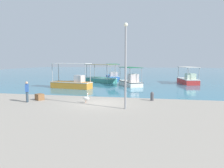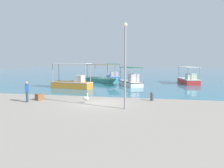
% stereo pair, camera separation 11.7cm
% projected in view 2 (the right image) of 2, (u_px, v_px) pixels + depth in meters
% --- Properties ---
extents(ground, '(120.00, 120.00, 0.00)m').
position_uv_depth(ground, '(100.00, 103.00, 17.40)').
color(ground, '#A19789').
extents(harbor_water, '(110.00, 90.00, 0.00)m').
position_uv_depth(harbor_water, '(142.00, 72.00, 64.10)').
color(harbor_water, teal).
rests_on(harbor_water, ground).
extents(fishing_boat_far_left, '(5.31, 2.46, 3.05)m').
position_uv_depth(fishing_boat_far_left, '(72.00, 83.00, 26.69)').
color(fishing_boat_far_left, orange).
rests_on(fishing_boat_far_left, harbor_water).
extents(fishing_boat_center, '(3.86, 6.67, 2.74)m').
position_uv_depth(fishing_boat_center, '(113.00, 75.00, 41.59)').
color(fishing_boat_center, blue).
rests_on(fishing_boat_center, harbor_water).
extents(fishing_boat_near_right, '(2.75, 5.24, 2.46)m').
position_uv_depth(fishing_boat_near_right, '(189.00, 80.00, 31.84)').
color(fishing_boat_near_right, red).
rests_on(fishing_boat_near_right, harbor_water).
extents(fishing_boat_far_right, '(5.52, 4.46, 2.77)m').
position_uv_depth(fishing_boat_far_right, '(101.00, 79.00, 34.21)').
color(fishing_boat_far_right, teal).
rests_on(fishing_boat_far_right, harbor_water).
extents(fishing_boat_outer, '(3.79, 5.14, 2.49)m').
position_uv_depth(fishing_boat_outer, '(131.00, 81.00, 29.21)').
color(fishing_boat_outer, white).
rests_on(fishing_boat_outer, harbor_water).
extents(pelican, '(0.80, 0.39, 0.80)m').
position_uv_depth(pelican, '(86.00, 98.00, 17.46)').
color(pelican, '#E0997A').
rests_on(pelican, ground).
extents(lamp_post, '(0.28, 0.28, 5.92)m').
position_uv_depth(lamp_post, '(125.00, 61.00, 14.95)').
color(lamp_post, gray).
rests_on(lamp_post, ground).
extents(mooring_bollard, '(0.29, 0.29, 0.75)m').
position_uv_depth(mooring_bollard, '(152.00, 96.00, 18.40)').
color(mooring_bollard, '#47474C').
rests_on(mooring_bollard, ground).
extents(fisherman_standing, '(0.35, 0.45, 1.69)m').
position_uv_depth(fisherman_standing, '(27.00, 91.00, 17.76)').
color(fisherman_standing, '#2E3F4C').
rests_on(fisherman_standing, ground).
extents(cargo_crate, '(0.84, 0.82, 0.53)m').
position_uv_depth(cargo_crate, '(40.00, 97.00, 18.74)').
color(cargo_crate, brown).
rests_on(cargo_crate, ground).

